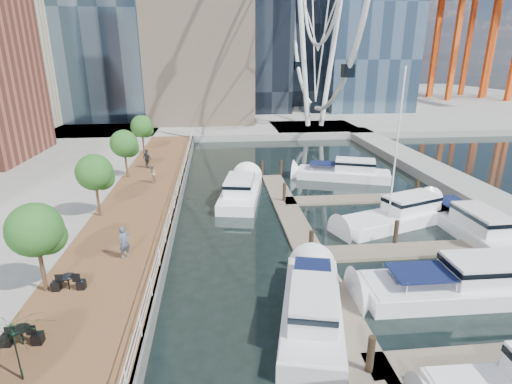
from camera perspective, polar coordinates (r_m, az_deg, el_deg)
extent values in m
plane|color=black|center=(18.82, 4.26, -21.04)|extent=(520.00, 520.00, 0.00)
cube|color=brown|center=(32.02, -16.69, -3.23)|extent=(6.00, 60.00, 1.00)
cube|color=#595954|center=(31.58, -11.34, -3.10)|extent=(0.25, 60.00, 1.00)
cube|color=gray|center=(116.83, -4.59, 12.95)|extent=(200.00, 114.00, 1.00)
cube|color=gray|center=(42.69, 26.66, 0.99)|extent=(4.00, 60.00, 1.00)
cube|color=gray|center=(69.28, 8.33, 8.91)|extent=(14.00, 12.00, 1.00)
cube|color=#6D6051|center=(27.61, 6.85, -7.04)|extent=(2.00, 32.00, 0.20)
cube|color=#6D6051|center=(20.74, 32.41, -19.75)|extent=(12.00, 2.00, 0.20)
cube|color=#6D6051|center=(27.83, 20.02, -7.89)|extent=(12.00, 2.00, 0.20)
cube|color=#6D6051|center=(36.32, 13.40, -1.01)|extent=(12.00, 2.00, 0.20)
cylinder|color=white|center=(67.78, 6.71, 20.23)|extent=(0.80, 0.80, 26.00)
cylinder|color=white|center=(69.00, 11.03, 20.00)|extent=(0.80, 0.80, 26.00)
cylinder|color=#3F2B1C|center=(22.43, -28.20, -9.69)|extent=(0.20, 0.20, 2.40)
sphere|color=#265B1E|center=(21.59, -29.04, -4.74)|extent=(2.60, 2.60, 2.60)
cylinder|color=#3F2B1C|center=(31.10, -21.64, -1.09)|extent=(0.20, 0.20, 2.40)
sphere|color=#265B1E|center=(30.51, -22.10, 2.63)|extent=(2.60, 2.60, 2.60)
cylinder|color=#3F2B1C|center=(40.40, -18.05, 3.68)|extent=(0.20, 0.20, 2.40)
sphere|color=#265B1E|center=(39.94, -18.35, 6.59)|extent=(2.60, 2.60, 2.60)
cylinder|color=#3F2B1C|center=(49.97, -15.80, 6.64)|extent=(0.20, 0.20, 2.40)
sphere|color=#265B1E|center=(49.60, -16.01, 9.01)|extent=(2.60, 2.60, 2.60)
imported|color=#454D5C|center=(24.22, -18.30, -6.84)|extent=(0.84, 0.81, 1.94)
imported|color=gray|center=(37.85, -14.65, 2.53)|extent=(0.73, 0.91, 1.77)
imported|color=#343B41|center=(43.27, -15.29, 4.61)|extent=(1.21, 1.10, 1.98)
imported|color=#0E331B|center=(17.25, -31.02, -18.98)|extent=(3.23, 3.27, 2.45)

